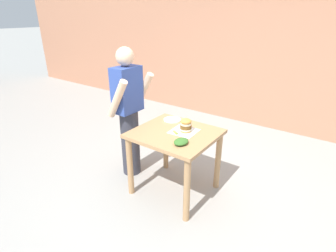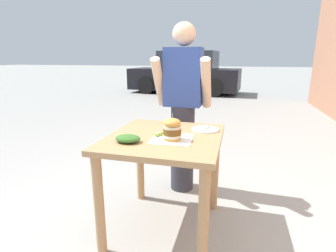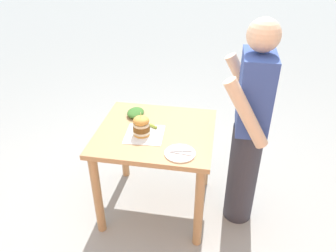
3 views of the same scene
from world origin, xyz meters
name	(u,v)px [view 1 (image 1 of 3)]	position (x,y,z in m)	size (l,w,h in m)	color
ground_plane	(174,189)	(0.00, 0.00, 0.00)	(80.00, 80.00, 0.00)	#9E9E99
patio_table	(175,144)	(0.00, 0.00, 0.65)	(0.84, 0.91, 0.80)	tan
serving_paper	(184,131)	(0.08, -0.07, 0.80)	(0.29, 0.29, 0.00)	white
sandwich	(186,125)	(0.08, -0.09, 0.88)	(0.13, 0.13, 0.19)	gold
pickle_spear	(175,132)	(-0.03, -0.03, 0.81)	(0.02, 0.02, 0.08)	#8EA83D
side_plate_with_forks	(172,120)	(0.28, 0.23, 0.80)	(0.22, 0.22, 0.02)	white
side_salad	(181,142)	(-0.21, -0.21, 0.82)	(0.18, 0.14, 0.05)	#386B28
diner_across_table	(129,112)	(-0.01, 0.71, 0.88)	(0.55, 0.35, 1.69)	#33333D
parked_car_near_curb	(126,39)	(8.61, 9.17, 0.72)	(4.32, 2.09, 1.60)	silver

